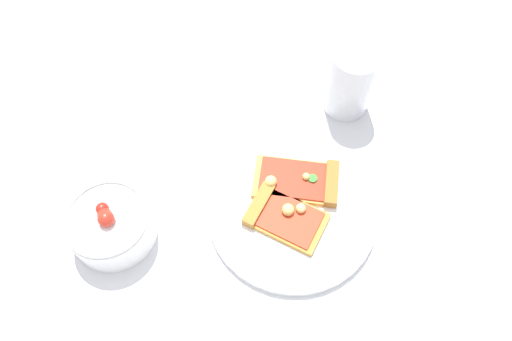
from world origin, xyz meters
TOP-DOWN VIEW (x-y plane):
  - ground_plane at (0.00, 0.00)m, footprint 2.40×2.40m
  - plate at (0.02, 0.01)m, footprint 0.26×0.26m
  - pizza_slice_near at (0.00, 0.01)m, footprint 0.12×0.14m
  - pizza_slice_far at (0.06, 0.04)m, footprint 0.15×0.14m
  - salad_bowl at (-0.23, 0.11)m, footprint 0.13×0.13m
  - soda_glass at (0.22, 0.14)m, footprint 0.08×0.08m

SIDE VIEW (x-z plane):
  - ground_plane at x=0.00m, z-range 0.00..0.00m
  - plate at x=0.02m, z-range 0.00..0.01m
  - pizza_slice_far at x=0.06m, z-range 0.01..0.03m
  - pizza_slice_near at x=0.00m, z-range 0.01..0.03m
  - salad_bowl at x=-0.23m, z-range -0.01..0.07m
  - soda_glass at x=0.22m, z-range 0.00..0.12m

